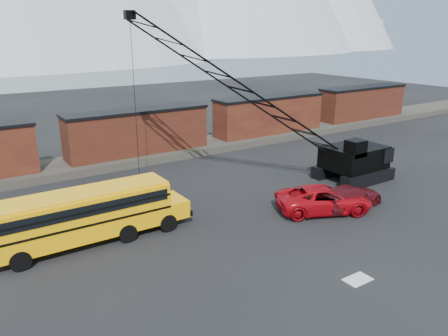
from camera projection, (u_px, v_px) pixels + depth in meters
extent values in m
plane|color=black|center=(295.00, 250.00, 24.59)|extent=(160.00, 160.00, 0.00)
cube|color=#4D463F|center=(139.00, 156.00, 41.96)|extent=(120.00, 5.00, 0.70)
cube|color=black|center=(4.00, 170.00, 35.53)|extent=(2.20, 2.40, 0.60)
cube|color=#502016|center=(138.00, 132.00, 41.26)|extent=(13.50, 2.90, 4.00)
cube|color=black|center=(137.00, 110.00, 40.65)|extent=(13.70, 3.10, 0.25)
cube|color=black|center=(96.00, 156.00, 39.55)|extent=(2.20, 2.40, 0.60)
cube|color=black|center=(178.00, 143.00, 43.99)|extent=(2.20, 2.40, 0.60)
cube|color=#401312|center=(269.00, 115.00, 49.72)|extent=(13.50, 2.90, 4.00)
cube|color=black|center=(270.00, 97.00, 49.10)|extent=(13.70, 3.10, 0.25)
cube|color=black|center=(239.00, 134.00, 48.00)|extent=(2.20, 2.40, 0.60)
cube|color=black|center=(296.00, 125.00, 52.44)|extent=(2.20, 2.40, 0.60)
cube|color=#502016|center=(362.00, 103.00, 58.17)|extent=(13.50, 2.90, 4.00)
cube|color=black|center=(364.00, 87.00, 57.56)|extent=(13.70, 3.10, 0.25)
cube|color=black|center=(340.00, 119.00, 56.46)|extent=(2.20, 2.40, 0.60)
cube|color=black|center=(381.00, 112.00, 60.90)|extent=(2.20, 2.40, 0.60)
cube|color=silver|center=(358.00, 279.00, 21.67)|extent=(1.40, 0.90, 0.02)
cube|color=#FFAB05|center=(82.00, 215.00, 24.79)|extent=(10.00, 2.50, 2.50)
cube|color=#FFAB05|center=(171.00, 206.00, 27.96)|extent=(1.60, 2.30, 1.10)
cube|color=#FFAB05|center=(80.00, 194.00, 24.40)|extent=(10.00, 2.30, 0.18)
cube|color=black|center=(87.00, 211.00, 23.58)|extent=(9.60, 0.05, 0.65)
cube|color=black|center=(74.00, 197.00, 25.58)|extent=(9.60, 0.05, 0.65)
cube|color=black|center=(182.00, 207.00, 28.50)|extent=(0.15, 2.45, 0.35)
cylinder|color=black|center=(20.00, 261.00, 22.35)|extent=(1.10, 0.35, 1.10)
cylinder|color=black|center=(13.00, 244.00, 24.17)|extent=(1.10, 0.35, 1.10)
cylinder|color=black|center=(128.00, 233.00, 25.41)|extent=(1.10, 0.35, 1.10)
cylinder|color=black|center=(114.00, 220.00, 27.24)|extent=(1.10, 0.35, 1.10)
cylinder|color=black|center=(168.00, 223.00, 26.78)|extent=(1.10, 0.35, 1.10)
cylinder|color=black|center=(152.00, 211.00, 28.61)|extent=(1.10, 0.35, 1.10)
imported|color=#B40813|center=(324.00, 199.00, 29.64)|extent=(7.13, 5.41, 1.80)
imported|color=#4C0D14|center=(350.00, 197.00, 30.38)|extent=(5.54, 2.48, 1.58)
cube|color=black|center=(368.00, 178.00, 35.15)|extent=(5.50, 1.00, 1.00)
cube|color=black|center=(338.00, 168.00, 37.70)|extent=(5.50, 1.00, 1.00)
cube|color=black|center=(354.00, 157.00, 36.01)|extent=(4.80, 3.60, 1.80)
cube|color=black|center=(370.00, 151.00, 37.00)|extent=(1.20, 3.80, 1.20)
cube|color=black|center=(355.00, 148.00, 33.95)|extent=(1.40, 1.20, 1.30)
cube|color=black|center=(361.00, 150.00, 33.52)|extent=(1.20, 0.06, 0.90)
cube|color=black|center=(130.00, 15.00, 29.07)|extent=(0.70, 0.50, 0.60)
cylinder|color=black|center=(135.00, 110.00, 30.99)|extent=(0.04, 0.04, 12.54)
cube|color=black|center=(140.00, 191.00, 32.80)|extent=(0.25, 0.25, 0.50)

